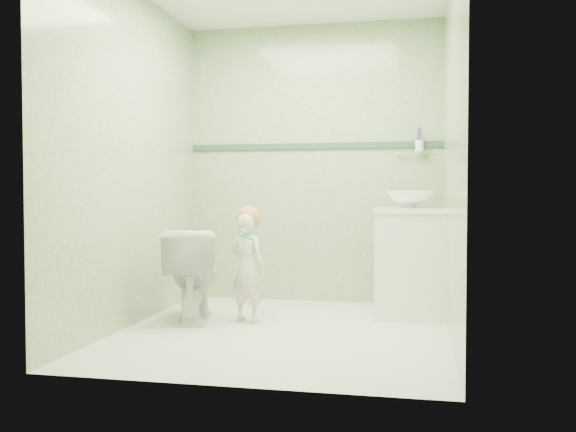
# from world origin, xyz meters

# --- Properties ---
(ground) EXTENTS (2.50, 2.50, 0.00)m
(ground) POSITION_xyz_m (0.00, 0.00, 0.00)
(ground) COLOR beige
(ground) RESTS_ON ground
(room_shell) EXTENTS (2.50, 2.54, 2.40)m
(room_shell) POSITION_xyz_m (0.00, 0.00, 1.20)
(room_shell) COLOR gray
(room_shell) RESTS_ON ground
(trim_stripe) EXTENTS (2.20, 0.02, 0.05)m
(trim_stripe) POSITION_xyz_m (0.00, 1.24, 1.35)
(trim_stripe) COLOR #2D4D37
(trim_stripe) RESTS_ON room_shell
(vanity) EXTENTS (0.52, 0.50, 0.80)m
(vanity) POSITION_xyz_m (0.84, 0.70, 0.40)
(vanity) COLOR silver
(vanity) RESTS_ON ground
(counter) EXTENTS (0.54, 0.52, 0.04)m
(counter) POSITION_xyz_m (0.84, 0.70, 0.81)
(counter) COLOR white
(counter) RESTS_ON vanity
(basin) EXTENTS (0.37, 0.37, 0.13)m
(basin) POSITION_xyz_m (0.84, 0.70, 0.89)
(basin) COLOR white
(basin) RESTS_ON counter
(faucet) EXTENTS (0.03, 0.13, 0.18)m
(faucet) POSITION_xyz_m (0.84, 0.89, 0.97)
(faucet) COLOR silver
(faucet) RESTS_ON counter
(cup_holder) EXTENTS (0.26, 0.07, 0.21)m
(cup_holder) POSITION_xyz_m (0.89, 1.18, 1.33)
(cup_holder) COLOR silver
(cup_holder) RESTS_ON room_shell
(toilet) EXTENTS (0.53, 0.74, 0.68)m
(toilet) POSITION_xyz_m (-0.74, 0.24, 0.34)
(toilet) COLOR white
(toilet) RESTS_ON ground
(toddler) EXTENTS (0.34, 0.29, 0.79)m
(toddler) POSITION_xyz_m (-0.32, 0.26, 0.40)
(toddler) COLOR beige
(toddler) RESTS_ON ground
(hair_cap) EXTENTS (0.18, 0.18, 0.18)m
(hair_cap) POSITION_xyz_m (-0.32, 0.29, 0.76)
(hair_cap) COLOR #AE7645
(hair_cap) RESTS_ON toddler
(teal_toothbrush) EXTENTS (0.11, 0.14, 0.08)m
(teal_toothbrush) POSITION_xyz_m (-0.30, 0.12, 0.64)
(teal_toothbrush) COLOR #139788
(teal_toothbrush) RESTS_ON toddler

